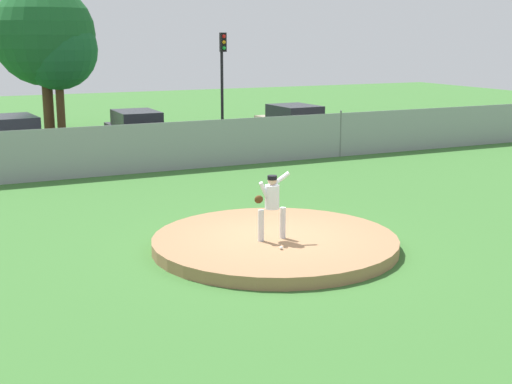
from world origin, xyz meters
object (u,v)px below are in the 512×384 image
at_px(parked_car_champagne, 294,125).
at_px(parked_car_charcoal, 137,133).
at_px(pitcher_youth, 272,201).
at_px(traffic_light_far, 223,65).
at_px(traffic_cone_orange, 176,133).
at_px(parked_car_white, 13,138).
at_px(baseball, 281,248).

relative_size(parked_car_champagne, parked_car_charcoal, 1.01).
relative_size(pitcher_youth, parked_car_champagne, 0.36).
bearing_deg(traffic_light_far, parked_car_charcoal, -143.72).
xyz_separation_m(pitcher_youth, traffic_cone_orange, (3.78, 17.56, -0.90)).
bearing_deg(parked_car_charcoal, pitcher_youth, -94.08).
bearing_deg(traffic_cone_orange, parked_car_white, -162.03).
xyz_separation_m(baseball, parked_car_charcoal, (1.18, 15.14, 0.51)).
xyz_separation_m(traffic_cone_orange, traffic_light_far, (2.69, 0.81, 3.05)).
bearing_deg(baseball, parked_car_champagne, 60.88).
relative_size(parked_car_white, traffic_light_far, 0.91).
height_order(parked_car_white, parked_car_charcoal, parked_car_charcoal).
relative_size(parked_car_champagne, traffic_light_far, 0.87).
bearing_deg(parked_car_charcoal, baseball, -94.44).
bearing_deg(pitcher_youth, parked_car_white, 103.77).
bearing_deg(traffic_light_far, pitcher_youth, -109.41).
xyz_separation_m(pitcher_youth, baseball, (-0.15, -0.77, -0.85)).
bearing_deg(baseball, traffic_light_far, 70.91).
height_order(baseball, traffic_cone_orange, traffic_cone_orange).
bearing_deg(parked_car_charcoal, parked_car_white, 170.92).
distance_m(baseball, parked_car_charcoal, 15.20).
relative_size(parked_car_white, traffic_cone_orange, 8.01).
bearing_deg(baseball, traffic_cone_orange, 77.89).
bearing_deg(baseball, pitcher_youth, 79.03).
relative_size(pitcher_youth, traffic_light_far, 0.31).
height_order(pitcher_youth, parked_car_champagne, pitcher_youth).
xyz_separation_m(parked_car_champagne, traffic_cone_orange, (-4.43, 3.32, -0.54)).
distance_m(baseball, traffic_cone_orange, 18.75).
distance_m(parked_car_champagne, traffic_cone_orange, 5.56).
xyz_separation_m(pitcher_youth, parked_car_white, (-3.71, 15.13, -0.36)).
relative_size(pitcher_youth, parked_car_charcoal, 0.37).
height_order(pitcher_youth, traffic_cone_orange, pitcher_youth).
bearing_deg(parked_car_champagne, traffic_light_far, 112.85).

